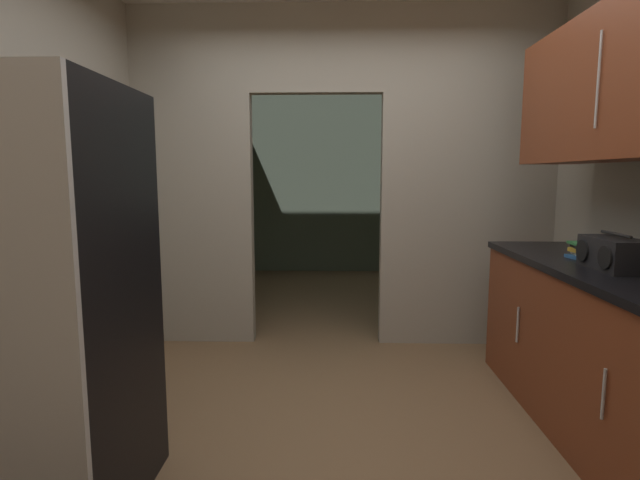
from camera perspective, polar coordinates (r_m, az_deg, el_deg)
name	(u,v)px	position (r m, az deg, el deg)	size (l,w,h in m)	color
ground	(348,444)	(2.74, 3.25, -22.65)	(20.00, 20.00, 0.00)	brown
kitchen_partition	(351,167)	(3.99, 3.67, 8.48)	(3.36, 0.12, 2.69)	#ADA899
adjoining_room_shell	(340,178)	(6.06, 2.30, 7.19)	(3.36, 3.12, 2.69)	slate
refrigerator	(38,306)	(2.26, -29.96, -6.64)	(0.72, 0.78, 1.73)	black
lower_cabinet_run	(614,358)	(2.98, 31.06, -11.64)	(0.64, 2.17, 0.91)	brown
upper_cabinet_counterside	(637,80)	(2.87, 32.97, 15.38)	(0.36, 1.95, 0.75)	brown
boombox	(614,254)	(2.86, 31.00, -1.39)	(0.21, 0.36, 0.19)	black
book_stack	(582,250)	(3.16, 28.19, -1.07)	(0.14, 0.16, 0.09)	#2D609E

